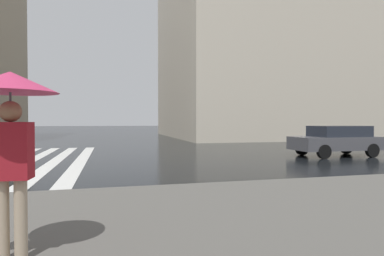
% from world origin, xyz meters
% --- Properties ---
extents(haussmann_block_corner, '(18.94, 21.11, 25.22)m').
position_xyz_m(haussmann_block_corner, '(21.97, -21.69, 12.35)').
color(haussmann_block_corner, beige).
rests_on(haussmann_block_corner, ground_plane).
extents(car_dark_grey, '(1.85, 4.10, 1.41)m').
position_xyz_m(car_dark_grey, '(2.50, -15.20, 0.76)').
color(car_dark_grey, '#4C4C51').
rests_on(car_dark_grey, ground_plane).
extents(pedestrian_in_red_jacket, '(0.97, 0.97, 1.99)m').
position_xyz_m(pedestrian_in_red_jacket, '(-6.66, -3.94, 1.72)').
color(pedestrian_in_red_jacket, maroon).
rests_on(pedestrian_in_red_jacket, sidewalk_pavement).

